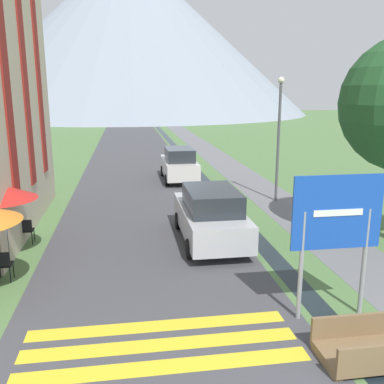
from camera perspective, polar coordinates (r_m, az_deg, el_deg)
The scene contains 14 objects.
ground_plane at distance 24.55m, azimuth -1.43°, elevation 1.91°, with size 160.00×160.00×0.00m, color #517542.
road at distance 34.22m, azimuth -7.76°, elevation 5.08°, with size 6.40×60.00×0.01m.
footpath at distance 34.86m, azimuth 2.36°, elevation 5.34°, with size 2.20×60.00×0.01m.
drainage_channel at distance 34.48m, azimuth -1.58°, elevation 5.25°, with size 0.60×60.00×0.00m.
crosswalk_marking at distance 8.97m, azimuth -4.08°, elevation -19.65°, with size 5.44×1.84×0.01m.
mountain_distant at distance 97.27m, azimuth -8.49°, elevation 20.30°, with size 74.70×74.70×33.58m.
road_sign at distance 9.55m, azimuth 18.71°, elevation -4.14°, with size 2.00×0.11×3.20m.
footbridge at distance 9.01m, azimuth 22.17°, elevation -18.87°, with size 1.70×1.10×0.65m.
parked_car_near at distance 14.05m, azimuth 2.48°, elevation -3.06°, with size 1.97×4.60×1.82m.
parked_car_far at distance 23.71m, azimuth -1.72°, elevation 3.73°, with size 1.81×4.26×1.82m.
cafe_chair_near_left at distance 12.27m, azimuth -23.87°, elevation -8.71°, with size 0.40×0.40×0.85m.
cafe_chair_far_right at distance 14.88m, azimuth -21.20°, elevation -4.65°, with size 0.40×0.40×0.85m.
person_standing_terrace at distance 13.15m, azimuth -24.08°, elevation -4.96°, with size 0.32×0.32×1.74m.
streetlamp at distance 19.35m, azimuth 11.51°, elevation 8.16°, with size 0.28×0.28×5.45m.
Camera 1 is at (-3.04, -3.87, 4.89)m, focal length 40.00 mm.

